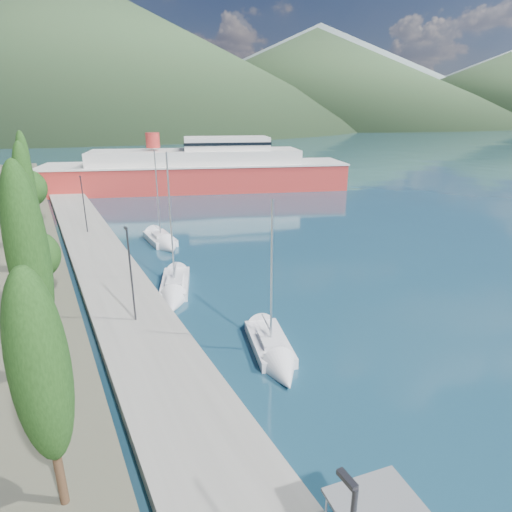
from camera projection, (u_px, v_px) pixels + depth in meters
ground at (83, 160)px, 120.84m from camera, size 1400.00×1400.00×0.00m
quay at (104, 265)px, 38.01m from camera, size 5.00×88.00×0.80m
hills_far at (139, 59)px, 574.17m from camera, size 1480.00×900.00×180.00m
hills_near at (162, 64)px, 359.30m from camera, size 1010.00×520.00×115.00m
tree_row at (27, 198)px, 39.67m from camera, size 4.26×63.99×10.96m
lamp_posts at (128, 267)px, 27.01m from camera, size 0.15×44.55×6.06m
sailboat_near at (276, 359)px, 23.99m from camera, size 3.81×7.20×9.91m
sailboat_mid at (174, 294)px, 32.42m from camera, size 4.80×8.22×11.50m
sailboat_far at (165, 243)px, 44.48m from camera, size 2.45×7.31×10.68m
ferry at (198, 172)px, 74.97m from camera, size 52.84×27.00×10.34m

